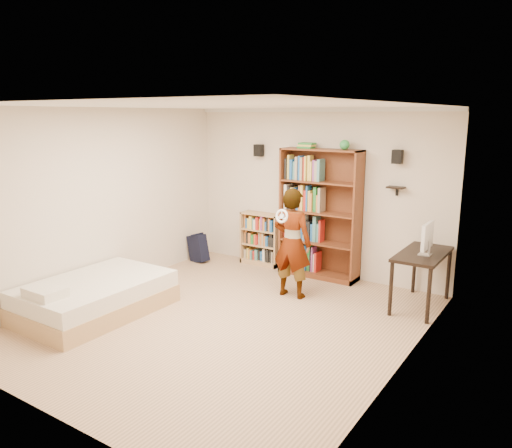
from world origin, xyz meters
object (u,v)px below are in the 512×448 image
at_px(low_bookshelf, 261,239).
at_px(computer_desk, 421,280).
at_px(tall_bookshelf, 320,214).
at_px(daybed, 95,293).
at_px(person, 292,243).

height_order(low_bookshelf, computer_desk, low_bookshelf).
relative_size(tall_bookshelf, daybed, 1.08).
height_order(tall_bookshelf, person, tall_bookshelf).
relative_size(low_bookshelf, daybed, 0.48).
bearing_deg(computer_desk, person, -160.23).
xyz_separation_m(tall_bookshelf, person, (0.08, -1.04, -0.24)).
bearing_deg(tall_bookshelf, person, -85.57).
bearing_deg(person, tall_bookshelf, -88.71).
bearing_deg(person, low_bookshelf, -44.83).
bearing_deg(computer_desk, daybed, -143.76).
relative_size(computer_desk, person, 0.71).
distance_m(tall_bookshelf, low_bookshelf, 1.29).
relative_size(computer_desk, daybed, 0.59).
bearing_deg(daybed, computer_desk, 36.24).
xyz_separation_m(low_bookshelf, computer_desk, (2.92, -0.49, -0.07)).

